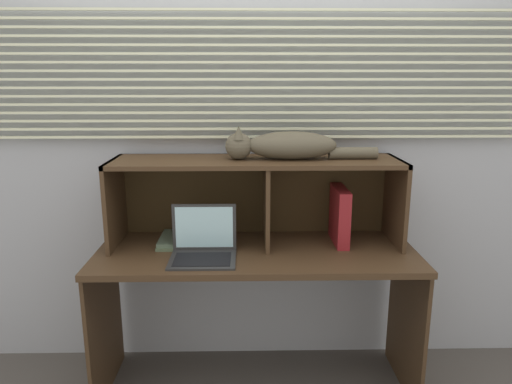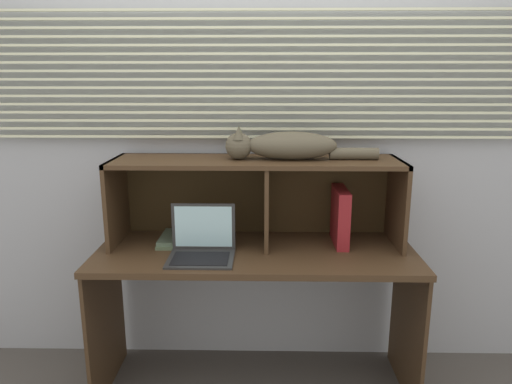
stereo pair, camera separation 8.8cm
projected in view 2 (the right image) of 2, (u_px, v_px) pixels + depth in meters
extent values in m
cube|color=#A8ACB2|center=(257.00, 139.00, 2.51)|extent=(4.40, 0.04, 2.50)
cube|color=beige|center=(257.00, 137.00, 2.46)|extent=(2.78, 0.02, 0.01)
cube|color=beige|center=(257.00, 129.00, 2.45)|extent=(2.78, 0.02, 0.01)
cube|color=beige|center=(257.00, 121.00, 2.44)|extent=(2.78, 0.02, 0.01)
cube|color=beige|center=(257.00, 112.00, 2.43)|extent=(2.78, 0.02, 0.01)
cube|color=beige|center=(257.00, 104.00, 2.42)|extent=(2.78, 0.02, 0.01)
cube|color=beige|center=(257.00, 96.00, 2.41)|extent=(2.78, 0.02, 0.01)
cube|color=beige|center=(257.00, 88.00, 2.40)|extent=(2.78, 0.02, 0.01)
cube|color=beige|center=(257.00, 79.00, 2.39)|extent=(2.78, 0.02, 0.01)
cube|color=beige|center=(257.00, 71.00, 2.38)|extent=(2.78, 0.02, 0.01)
cube|color=beige|center=(257.00, 62.00, 2.37)|extent=(2.78, 0.02, 0.01)
cube|color=beige|center=(257.00, 54.00, 2.36)|extent=(2.78, 0.02, 0.01)
cube|color=beige|center=(257.00, 45.00, 2.35)|extent=(2.78, 0.02, 0.01)
cube|color=beige|center=(257.00, 36.00, 2.34)|extent=(2.78, 0.02, 0.01)
cube|color=beige|center=(257.00, 27.00, 2.33)|extent=(2.78, 0.02, 0.01)
cube|color=beige|center=(257.00, 19.00, 2.32)|extent=(2.78, 0.02, 0.01)
cube|color=beige|center=(257.00, 10.00, 2.31)|extent=(2.78, 0.02, 0.01)
cube|color=#432E1C|center=(256.00, 253.00, 2.30)|extent=(1.55, 0.60, 0.03)
cube|color=#432E1C|center=(106.00, 321.00, 2.41)|extent=(0.02, 0.54, 0.72)
cube|color=#432E1C|center=(407.00, 324.00, 2.38)|extent=(0.02, 0.54, 0.72)
cube|color=#432E1C|center=(256.00, 162.00, 2.30)|extent=(1.42, 0.36, 0.02)
cube|color=#432E1C|center=(117.00, 201.00, 2.37)|extent=(0.02, 0.36, 0.43)
cube|color=#432E1C|center=(397.00, 202.00, 2.34)|extent=(0.02, 0.36, 0.43)
cube|color=#432E1C|center=(266.00, 204.00, 2.35)|extent=(0.02, 0.35, 0.41)
cube|color=#3F2E17|center=(257.00, 193.00, 2.53)|extent=(1.42, 0.01, 0.43)
ellipsoid|color=brown|center=(292.00, 146.00, 2.28)|extent=(0.44, 0.17, 0.14)
sphere|color=brown|center=(239.00, 146.00, 2.29)|extent=(0.13, 0.13, 0.13)
cone|color=brown|center=(238.00, 133.00, 2.24)|extent=(0.06, 0.06, 0.06)
cone|color=#53543D|center=(239.00, 132.00, 2.30)|extent=(0.06, 0.06, 0.06)
cylinder|color=brown|center=(354.00, 154.00, 2.29)|extent=(0.24, 0.06, 0.06)
cube|color=#2D2D2D|center=(201.00, 259.00, 2.17)|extent=(0.30, 0.24, 0.01)
cube|color=#2D2D2D|center=(203.00, 226.00, 2.26)|extent=(0.30, 0.01, 0.23)
cube|color=#B2E0EA|center=(203.00, 227.00, 2.25)|extent=(0.27, 0.00, 0.20)
cube|color=black|center=(201.00, 258.00, 2.16)|extent=(0.26, 0.17, 0.00)
cube|color=maroon|center=(340.00, 216.00, 2.36)|extent=(0.06, 0.27, 0.28)
cube|color=#506045|center=(179.00, 241.00, 2.40)|extent=(0.19, 0.24, 0.02)
cube|color=#51624D|center=(180.00, 237.00, 2.41)|extent=(0.19, 0.24, 0.02)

